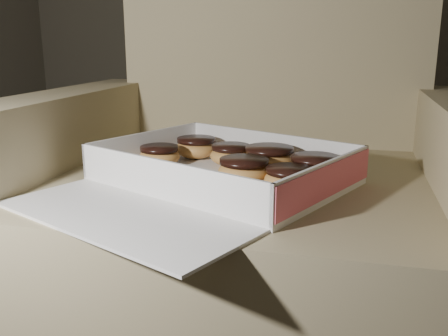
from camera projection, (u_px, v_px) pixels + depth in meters
armchair at (250, 224)px, 1.13m from camera, size 0.98×0.83×1.03m
bakery_box at (210, 180)px, 0.93m from camera, size 0.61×0.65×0.07m
donut_a at (231, 154)px, 1.06m from camera, size 0.09×0.09×0.04m
donut_b at (159, 155)px, 1.05m from camera, size 0.09×0.09×0.04m
donut_c at (315, 168)px, 0.94m from camera, size 0.10×0.10×0.05m
donut_d at (196, 147)px, 1.12m from camera, size 0.09×0.09×0.05m
donut_e at (244, 170)px, 0.92m from camera, size 0.10×0.10×0.05m
donut_f at (289, 179)px, 0.87m from camera, size 0.09×0.09×0.04m
donut_g at (269, 158)px, 1.01m from camera, size 0.10×0.10×0.05m
crumb_a at (241, 207)px, 0.79m from camera, size 0.01×0.01×0.00m
crumb_b at (199, 193)px, 0.87m from camera, size 0.01×0.01×0.00m
crumb_c at (162, 170)px, 1.02m from camera, size 0.01×0.01×0.00m
crumb_d at (226, 183)px, 0.92m from camera, size 0.01×0.01×0.00m
crumb_e at (269, 204)px, 0.81m from camera, size 0.01×0.01×0.00m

